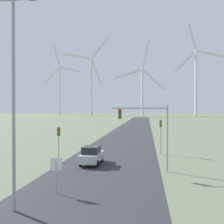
# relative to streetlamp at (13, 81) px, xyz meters

# --- Properties ---
(road_surface) EXTENTS (10.00, 240.00, 0.01)m
(road_surface) POSITION_rel_streetlamp_xyz_m (3.42, 41.21, -7.09)
(road_surface) COLOR #2D2D33
(road_surface) RESTS_ON ground
(streetlamp) EXTENTS (2.92, 0.32, 11.60)m
(streetlamp) POSITION_rel_streetlamp_xyz_m (0.00, 0.00, 0.00)
(streetlamp) COLOR #93999E
(streetlamp) RESTS_ON ground
(stop_sign_near) EXTENTS (0.81, 0.07, 2.33)m
(stop_sign_near) POSITION_rel_streetlamp_xyz_m (1.26, 3.17, -5.47)
(stop_sign_near) COLOR #93999E
(stop_sign_near) RESTS_ON ground
(traffic_light_post_near_left) EXTENTS (0.28, 0.34, 3.62)m
(traffic_light_post_near_left) POSITION_rel_streetlamp_xyz_m (-2.09, 13.31, -4.43)
(traffic_light_post_near_left) COLOR #93999E
(traffic_light_post_near_left) RESTS_ON ground
(traffic_light_post_near_right) EXTENTS (0.28, 0.34, 4.24)m
(traffic_light_post_near_right) POSITION_rel_streetlamp_xyz_m (8.88, 19.29, -3.99)
(traffic_light_post_near_right) COLOR #93999E
(traffic_light_post_near_right) RESTS_ON ground
(traffic_light_mast_overhead) EXTENTS (5.04, 0.35, 5.92)m
(traffic_light_mast_overhead) POSITION_rel_streetlamp_xyz_m (7.23, 10.16, -2.83)
(traffic_light_mast_overhead) COLOR #93999E
(traffic_light_mast_overhead) RESTS_ON ground
(car_approaching) EXTENTS (1.93, 4.15, 1.83)m
(car_approaching) POSITION_rel_streetlamp_xyz_m (1.67, 12.47, -6.18)
(car_approaching) COLOR #B7BCC1
(car_approaching) RESTS_ON ground
(wind_turbine_far_left) EXTENTS (38.25, 6.82, 67.22)m
(wind_turbine_far_left) POSITION_rel_streetlamp_xyz_m (-73.99, 223.37, 21.36)
(wind_turbine_far_left) COLOR silver
(wind_turbine_far_left) RESTS_ON ground
(wind_turbine_left) EXTENTS (36.80, 9.58, 65.70)m
(wind_turbine_left) POSITION_rel_streetlamp_xyz_m (-38.34, 198.33, 22.43)
(wind_turbine_left) COLOR silver
(wind_turbine_left) RESTS_ON ground
(wind_turbine_center) EXTENTS (42.29, 3.44, 62.19)m
(wind_turbine_center) POSITION_rel_streetlamp_xyz_m (3.63, 203.72, 17.79)
(wind_turbine_center) COLOR silver
(wind_turbine_center) RESTS_ON ground
(wind_turbine_right) EXTENTS (38.94, 10.19, 74.94)m
(wind_turbine_right) POSITION_rel_streetlamp_xyz_m (46.42, 204.31, 25.17)
(wind_turbine_right) COLOR silver
(wind_turbine_right) RESTS_ON ground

